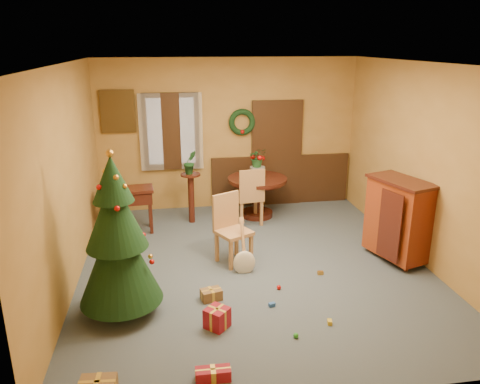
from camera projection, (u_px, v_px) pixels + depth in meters
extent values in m
plane|color=#3A4555|center=(254.00, 266.00, 6.91)|extent=(5.50, 5.50, 0.00)
plane|color=silver|center=(256.00, 63.00, 6.02)|extent=(5.50, 5.50, 0.00)
plane|color=olive|center=(229.00, 135.00, 9.05)|extent=(5.00, 0.00, 5.00)
plane|color=olive|center=(317.00, 258.00, 3.88)|extent=(5.00, 0.00, 5.00)
plane|color=olive|center=(67.00, 180.00, 6.10)|extent=(0.00, 5.50, 5.50)
plane|color=olive|center=(423.00, 165.00, 6.84)|extent=(0.00, 5.50, 5.50)
cube|color=black|center=(281.00, 180.00, 9.47)|extent=(2.80, 0.06, 1.00)
cube|color=black|center=(277.00, 154.00, 9.27)|extent=(1.00, 0.08, 2.10)
cube|color=white|center=(276.00, 156.00, 9.32)|extent=(0.80, 0.03, 1.90)
cube|color=black|center=(171.00, 132.00, 8.81)|extent=(1.05, 0.08, 1.45)
cube|color=white|center=(171.00, 131.00, 8.84)|extent=(0.88, 0.03, 1.25)
cube|color=white|center=(151.00, 133.00, 8.71)|extent=(0.42, 0.02, 1.45)
cube|color=white|center=(192.00, 132.00, 8.82)|extent=(0.42, 0.02, 1.45)
torus|color=black|center=(242.00, 122.00, 8.94)|extent=(0.51, 0.11, 0.51)
cube|color=#4C3819|center=(118.00, 111.00, 8.56)|extent=(0.62, 0.05, 0.78)
cube|color=gray|center=(118.00, 111.00, 8.59)|extent=(0.48, 0.02, 0.62)
cylinder|color=black|center=(257.00, 179.00, 8.68)|extent=(1.10, 1.10, 0.06)
cylinder|color=black|center=(257.00, 182.00, 8.70)|extent=(0.99, 0.99, 0.04)
cylinder|color=black|center=(257.00, 197.00, 8.79)|extent=(0.18, 0.18, 0.61)
cylinder|color=black|center=(257.00, 214.00, 8.89)|extent=(0.59, 0.59, 0.10)
cylinder|color=slate|center=(257.00, 172.00, 8.64)|extent=(0.28, 0.28, 0.21)
imported|color=#1E4C23|center=(258.00, 157.00, 8.56)|extent=(0.32, 0.28, 0.36)
cube|color=#A37041|center=(234.00, 232.00, 6.90)|extent=(0.61, 0.61, 0.05)
cube|color=#A37041|center=(226.00, 210.00, 6.97)|extent=(0.42, 0.25, 0.54)
cube|color=#A37041|center=(236.00, 241.00, 7.22)|extent=(0.07, 0.07, 0.46)
cube|color=#A37041|center=(217.00, 247.00, 7.01)|extent=(0.07, 0.07, 0.46)
cube|color=#A37041|center=(251.00, 249.00, 6.94)|extent=(0.07, 0.07, 0.46)
cube|color=#A37041|center=(231.00, 256.00, 6.73)|extent=(0.07, 0.07, 0.46)
cube|color=#A37041|center=(249.00, 197.00, 8.43)|extent=(0.50, 0.50, 0.05)
cube|color=#A37041|center=(252.00, 185.00, 8.15)|extent=(0.46, 0.09, 0.55)
cube|color=#A37041|center=(241.00, 215.00, 8.29)|extent=(0.05, 0.05, 0.47)
cube|color=#A37041|center=(261.00, 213.00, 8.38)|extent=(0.05, 0.05, 0.47)
cube|color=#A37041|center=(236.00, 208.00, 8.63)|extent=(0.05, 0.05, 0.47)
cube|color=#A37041|center=(255.00, 206.00, 8.72)|extent=(0.05, 0.05, 0.47)
cylinder|color=black|center=(191.00, 199.00, 8.49)|extent=(0.11, 0.11, 0.89)
cylinder|color=black|center=(190.00, 175.00, 8.35)|extent=(0.36, 0.36, 0.03)
imported|color=#19471E|center=(190.00, 162.00, 8.28)|extent=(0.29, 0.26, 0.43)
cylinder|color=#382111|center=(123.00, 304.00, 5.71)|extent=(0.13, 0.13, 0.22)
cone|color=black|center=(119.00, 255.00, 5.51)|extent=(0.99, 0.99, 1.17)
cone|color=black|center=(115.00, 213.00, 5.34)|extent=(0.72, 0.72, 0.86)
cone|color=black|center=(112.00, 179.00, 5.22)|extent=(0.47, 0.47, 0.54)
sphere|color=#C5892E|center=(110.00, 153.00, 5.13)|extent=(0.09, 0.09, 0.09)
cube|color=black|center=(126.00, 190.00, 7.93)|extent=(0.93, 0.51, 0.05)
cube|color=black|center=(127.00, 198.00, 7.97)|extent=(0.87, 0.47, 0.19)
cube|color=black|center=(105.00, 213.00, 8.00)|extent=(0.08, 0.32, 0.74)
cube|color=black|center=(150.00, 211.00, 8.11)|extent=(0.08, 0.32, 0.74)
cube|color=#511209|center=(398.00, 219.00, 6.95)|extent=(0.73, 1.03, 1.15)
cube|color=black|center=(402.00, 181.00, 6.77)|extent=(0.80, 1.10, 0.05)
cylinder|color=black|center=(406.00, 268.00, 6.77)|extent=(0.07, 0.07, 0.08)
cylinder|color=black|center=(382.00, 246.00, 7.50)|extent=(0.07, 0.07, 0.08)
cube|color=maroon|center=(217.00, 318.00, 5.41)|extent=(0.34, 0.34, 0.24)
cube|color=gold|center=(217.00, 318.00, 5.41)|extent=(0.20, 0.19, 0.24)
cube|color=gold|center=(217.00, 318.00, 5.41)|extent=(0.19, 0.20, 0.24)
cube|color=brown|center=(211.00, 294.00, 6.01)|extent=(0.29, 0.23, 0.14)
cube|color=gold|center=(211.00, 294.00, 6.01)|extent=(0.26, 0.09, 0.14)
cube|color=gold|center=(211.00, 294.00, 6.01)|extent=(0.08, 0.18, 0.14)
cube|color=maroon|center=(213.00, 374.00, 4.58)|extent=(0.35, 0.15, 0.12)
cube|color=gold|center=(213.00, 374.00, 4.58)|extent=(0.35, 0.02, 0.12)
cube|color=gold|center=(213.00, 374.00, 4.58)|extent=(0.05, 0.15, 0.12)
cube|color=#2754AA|center=(272.00, 305.00, 5.86)|extent=(0.09, 0.07, 0.05)
sphere|color=#268D27|center=(296.00, 336.00, 5.24)|extent=(0.06, 0.06, 0.06)
cube|color=gold|center=(330.00, 322.00, 5.50)|extent=(0.07, 0.09, 0.05)
sphere|color=#B70F0C|center=(279.00, 287.00, 6.26)|extent=(0.06, 0.06, 0.06)
cube|color=#C5892E|center=(320.00, 273.00, 6.67)|extent=(0.08, 0.05, 0.05)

